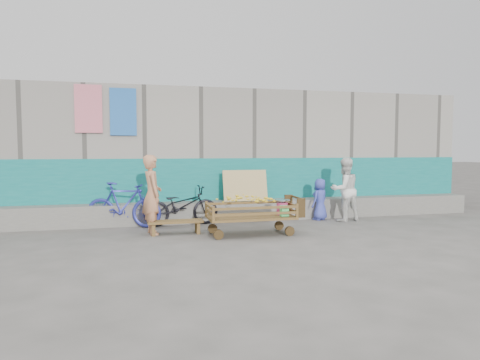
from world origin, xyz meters
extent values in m
plane|color=#52504A|center=(0.00, 0.00, 0.00)|extent=(80.00, 80.00, 0.00)
cube|color=gray|center=(0.00, 4.10, 1.50)|extent=(12.00, 3.00, 3.00)
cube|color=#0F6F6E|center=(0.00, 2.58, 0.70)|extent=(12.00, 0.03, 1.40)
cube|color=#5D5A55|center=(0.00, 2.35, 0.23)|extent=(12.00, 0.50, 0.45)
cube|color=tan|center=(0.30, 2.22, 0.80)|extent=(1.00, 0.19, 0.68)
cube|color=#DC6F80|center=(-3.00, 2.56, 2.45)|extent=(0.55, 0.03, 1.00)
cube|color=#2A69B9|center=(-2.30, 2.56, 2.40)|extent=(0.55, 0.03, 1.00)
cube|color=brown|center=(0.01, 0.73, 0.34)|extent=(1.61, 0.81, 0.04)
cylinder|color=#332513|center=(-0.66, 0.44, 0.09)|extent=(0.18, 0.05, 0.18)
cube|color=brown|center=(-0.77, 0.36, 0.48)|extent=(0.04, 0.04, 0.25)
cylinder|color=#332513|center=(-0.66, 1.03, 0.09)|extent=(0.18, 0.05, 0.18)
cube|color=brown|center=(-0.77, 1.11, 0.48)|extent=(0.04, 0.04, 0.25)
cylinder|color=#332513|center=(0.68, 0.44, 0.09)|extent=(0.18, 0.05, 0.18)
cube|color=brown|center=(0.79, 0.36, 0.48)|extent=(0.04, 0.04, 0.25)
cylinder|color=#332513|center=(0.68, 1.03, 0.09)|extent=(0.18, 0.05, 0.18)
cube|color=brown|center=(0.79, 1.11, 0.48)|extent=(0.04, 0.04, 0.25)
cube|color=brown|center=(0.01, 0.36, 0.45)|extent=(1.56, 0.04, 0.04)
cube|color=brown|center=(0.01, 0.36, 0.55)|extent=(1.56, 0.04, 0.04)
cube|color=brown|center=(0.01, 1.11, 0.45)|extent=(1.56, 0.04, 0.04)
cube|color=brown|center=(0.01, 1.11, 0.55)|extent=(1.56, 0.04, 0.04)
cube|color=brown|center=(-0.77, 0.73, 0.45)|extent=(0.04, 0.75, 0.04)
cube|color=brown|center=(-0.77, 0.73, 0.55)|extent=(0.04, 0.75, 0.04)
cube|color=brown|center=(0.79, 0.73, 0.45)|extent=(0.04, 0.75, 0.04)
cube|color=brown|center=(0.79, 0.73, 0.55)|extent=(0.04, 0.75, 0.04)
cylinder|color=#332513|center=(0.95, 0.73, 0.67)|extent=(0.04, 0.72, 0.04)
cube|color=#332513|center=(0.89, 1.06, 0.52)|extent=(0.16, 0.04, 0.36)
cube|color=#332513|center=(0.89, 0.40, 0.52)|extent=(0.16, 0.04, 0.36)
ellipsoid|color=gold|center=(-0.08, 0.73, 0.55)|extent=(1.16, 0.63, 0.39)
cylinder|color=#D43A78|center=(0.64, 0.73, 0.47)|extent=(0.21, 0.21, 0.23)
cylinder|color=silver|center=(0.64, 0.73, 0.60)|extent=(0.03, 0.03, 0.05)
cylinder|color=silver|center=(0.64, 0.73, 0.64)|extent=(0.30, 0.30, 0.02)
cube|color=#51E877|center=(0.59, 0.48, 0.47)|extent=(0.14, 0.11, 0.20)
cube|color=brown|center=(-1.35, 1.12, 0.24)|extent=(1.04, 0.31, 0.04)
cube|color=brown|center=(-1.77, 1.12, 0.10)|extent=(0.06, 0.29, 0.21)
cube|color=brown|center=(-0.94, 1.12, 0.10)|extent=(0.06, 0.29, 0.21)
imported|color=tan|center=(-1.78, 1.24, 0.75)|extent=(0.46, 0.61, 1.50)
imported|color=white|center=(2.46, 1.71, 0.71)|extent=(0.75, 0.62, 1.41)
imported|color=#3C48AF|center=(1.99, 1.98, 0.47)|extent=(0.55, 0.50, 0.94)
imported|color=black|center=(-1.14, 2.05, 0.42)|extent=(1.62, 0.69, 0.83)
imported|color=#2D339C|center=(-2.32, 2.05, 0.47)|extent=(1.61, 0.89, 0.93)
camera|label=1|loc=(-2.10, -6.94, 1.60)|focal=32.00mm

